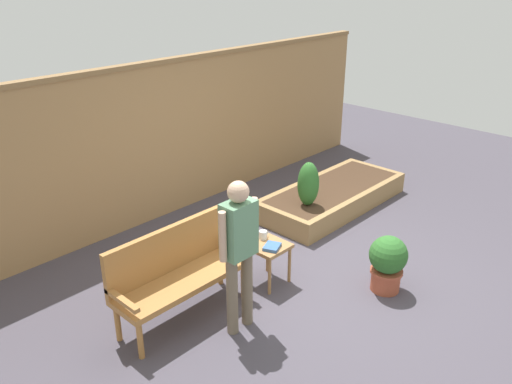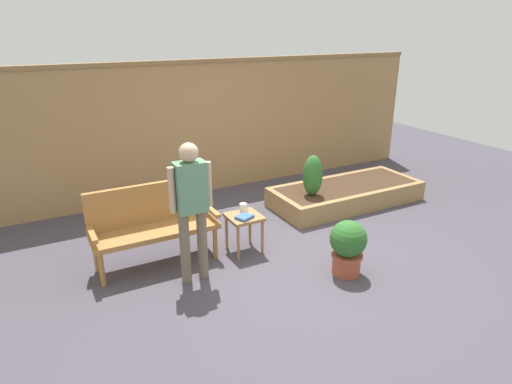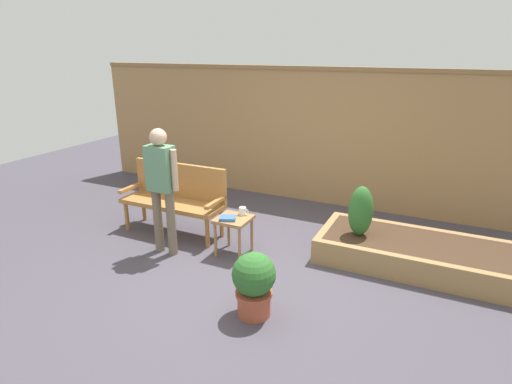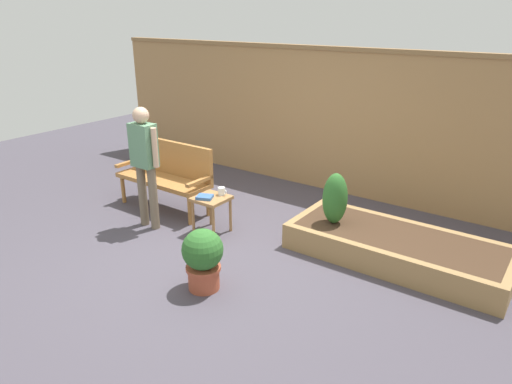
{
  "view_description": "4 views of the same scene",
  "coord_description": "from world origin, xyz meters",
  "px_view_note": "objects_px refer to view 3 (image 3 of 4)",
  "views": [
    {
      "loc": [
        -4.1,
        -3.0,
        3.31
      ],
      "look_at": [
        0.01,
        0.88,
        0.82
      ],
      "focal_mm": 36.79,
      "sensor_mm": 36.0,
      "label": 1
    },
    {
      "loc": [
        -2.58,
        -4.08,
        2.65
      ],
      "look_at": [
        -0.08,
        0.57,
        0.65
      ],
      "focal_mm": 31.05,
      "sensor_mm": 36.0,
      "label": 2
    },
    {
      "loc": [
        1.9,
        -3.78,
        2.43
      ],
      "look_at": [
        -0.23,
        0.67,
        0.72
      ],
      "focal_mm": 29.43,
      "sensor_mm": 36.0,
      "label": 3
    },
    {
      "loc": [
        3.21,
        -3.71,
        2.62
      ],
      "look_at": [
        0.32,
        0.31,
        0.71
      ],
      "focal_mm": 32.89,
      "sensor_mm": 36.0,
      "label": 4
    }
  ],
  "objects_px": {
    "garden_bench": "(176,193)",
    "side_table": "(234,224)",
    "book_on_table": "(228,218)",
    "cup_on_table": "(243,211)",
    "shrub_near_bench": "(361,211)",
    "potted_boxwood": "(254,282)",
    "person_by_bench": "(161,181)"
  },
  "relations": [
    {
      "from": "book_on_table",
      "to": "potted_boxwood",
      "type": "relative_size",
      "value": 0.29
    },
    {
      "from": "side_table",
      "to": "book_on_table",
      "type": "bearing_deg",
      "value": -113.91
    },
    {
      "from": "garden_bench",
      "to": "potted_boxwood",
      "type": "height_order",
      "value": "garden_bench"
    },
    {
      "from": "garden_bench",
      "to": "book_on_table",
      "type": "relative_size",
      "value": 7.59
    },
    {
      "from": "person_by_bench",
      "to": "potted_boxwood",
      "type": "bearing_deg",
      "value": -24.17
    },
    {
      "from": "garden_bench",
      "to": "potted_boxwood",
      "type": "relative_size",
      "value": 2.23
    },
    {
      "from": "garden_bench",
      "to": "side_table",
      "type": "relative_size",
      "value": 3.0
    },
    {
      "from": "side_table",
      "to": "book_on_table",
      "type": "relative_size",
      "value": 2.53
    },
    {
      "from": "garden_bench",
      "to": "cup_on_table",
      "type": "distance_m",
      "value": 1.12
    },
    {
      "from": "side_table",
      "to": "person_by_bench",
      "type": "distance_m",
      "value": 1.0
    },
    {
      "from": "garden_bench",
      "to": "side_table",
      "type": "distance_m",
      "value": 1.1
    },
    {
      "from": "cup_on_table",
      "to": "shrub_near_bench",
      "type": "relative_size",
      "value": 0.21
    },
    {
      "from": "cup_on_table",
      "to": "shrub_near_bench",
      "type": "xyz_separation_m",
      "value": [
        1.34,
        0.42,
        0.08
      ]
    },
    {
      "from": "cup_on_table",
      "to": "potted_boxwood",
      "type": "relative_size",
      "value": 0.2
    },
    {
      "from": "shrub_near_bench",
      "to": "potted_boxwood",
      "type": "bearing_deg",
      "value": -111.56
    },
    {
      "from": "garden_bench",
      "to": "person_by_bench",
      "type": "relative_size",
      "value": 0.92
    },
    {
      "from": "side_table",
      "to": "shrub_near_bench",
      "type": "height_order",
      "value": "shrub_near_bench"
    },
    {
      "from": "garden_bench",
      "to": "shrub_near_bench",
      "type": "xyz_separation_m",
      "value": [
        2.45,
        0.27,
        0.06
      ]
    },
    {
      "from": "garden_bench",
      "to": "person_by_bench",
      "type": "xyz_separation_m",
      "value": [
        0.27,
        -0.62,
        0.39
      ]
    },
    {
      "from": "side_table",
      "to": "cup_on_table",
      "type": "bearing_deg",
      "value": 67.14
    },
    {
      "from": "potted_boxwood",
      "to": "person_by_bench",
      "type": "relative_size",
      "value": 0.41
    },
    {
      "from": "book_on_table",
      "to": "potted_boxwood",
      "type": "height_order",
      "value": "potted_boxwood"
    },
    {
      "from": "potted_boxwood",
      "to": "shrub_near_bench",
      "type": "height_order",
      "value": "shrub_near_bench"
    },
    {
      "from": "garden_bench",
      "to": "potted_boxwood",
      "type": "xyz_separation_m",
      "value": [
        1.82,
        -1.31,
        -0.19
      ]
    },
    {
      "from": "cup_on_table",
      "to": "person_by_bench",
      "type": "distance_m",
      "value": 1.04
    },
    {
      "from": "garden_bench",
      "to": "shrub_near_bench",
      "type": "distance_m",
      "value": 2.46
    },
    {
      "from": "person_by_bench",
      "to": "book_on_table",
      "type": "bearing_deg",
      "value": 18.71
    },
    {
      "from": "cup_on_table",
      "to": "book_on_table",
      "type": "bearing_deg",
      "value": -113.25
    },
    {
      "from": "cup_on_table",
      "to": "potted_boxwood",
      "type": "distance_m",
      "value": 1.38
    },
    {
      "from": "cup_on_table",
      "to": "shrub_near_bench",
      "type": "bearing_deg",
      "value": 17.53
    },
    {
      "from": "potted_boxwood",
      "to": "shrub_near_bench",
      "type": "distance_m",
      "value": 1.73
    },
    {
      "from": "cup_on_table",
      "to": "book_on_table",
      "type": "distance_m",
      "value": 0.24
    }
  ]
}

